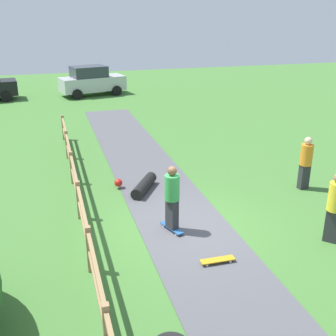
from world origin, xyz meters
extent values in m
plane|color=#427533|center=(0.00, 0.00, 0.00)|extent=(60.00, 60.00, 0.00)
cube|color=#515156|center=(0.00, 0.00, 0.01)|extent=(2.40, 28.00, 0.02)
cube|color=#997A51|center=(-2.60, -3.86, 0.55)|extent=(0.12, 0.12, 1.10)
cube|color=#997A51|center=(-2.60, -1.29, 0.55)|extent=(0.12, 0.12, 1.10)
cube|color=#997A51|center=(-2.60, 1.29, 0.55)|extent=(0.12, 0.12, 1.10)
cube|color=#997A51|center=(-2.60, 3.86, 0.55)|extent=(0.12, 0.12, 1.10)
cube|color=#997A51|center=(-2.60, 6.43, 0.55)|extent=(0.12, 0.12, 1.10)
cube|color=#997A51|center=(-2.60, 9.00, 0.55)|extent=(0.12, 0.12, 1.10)
cube|color=#997A51|center=(-2.60, 0.00, 0.50)|extent=(0.08, 18.00, 0.09)
cube|color=#997A51|center=(-2.60, 0.00, 0.95)|extent=(0.08, 18.00, 0.09)
cube|color=#265999|center=(-0.37, -0.10, 0.09)|extent=(0.46, 0.82, 0.02)
cylinder|color=silver|center=(-0.54, 0.14, 0.05)|extent=(0.05, 0.07, 0.06)
cylinder|color=silver|center=(-0.39, 0.19, 0.05)|extent=(0.05, 0.07, 0.06)
cylinder|color=silver|center=(-0.35, -0.39, 0.05)|extent=(0.05, 0.07, 0.06)
cylinder|color=silver|center=(-0.21, -0.33, 0.05)|extent=(0.05, 0.07, 0.06)
cube|color=#2D2D33|center=(-0.37, -0.10, 0.50)|extent=(0.30, 0.37, 0.79)
cylinder|color=green|center=(-0.37, -0.10, 1.23)|extent=(0.49, 0.49, 0.66)
sphere|color=brown|center=(-0.37, -0.10, 1.68)|extent=(0.24, 0.24, 0.24)
cylinder|color=black|center=(-0.49, 2.54, 0.20)|extent=(1.10, 1.47, 0.36)
sphere|color=red|center=(-1.23, 3.00, 0.20)|extent=(0.26, 0.26, 0.26)
cube|color=#BF8C19|center=(0.19, -1.81, 0.09)|extent=(0.80, 0.21, 0.02)
cylinder|color=silver|center=(0.47, -1.74, 0.05)|extent=(0.06, 0.03, 0.06)
cylinder|color=silver|center=(0.47, -1.89, 0.05)|extent=(0.06, 0.03, 0.06)
cylinder|color=silver|center=(-0.09, -1.73, 0.05)|extent=(0.06, 0.03, 0.06)
cylinder|color=silver|center=(-0.09, -1.88, 0.05)|extent=(0.06, 0.03, 0.06)
cube|color=#2D2D33|center=(3.25, -1.68, 0.43)|extent=(0.37, 0.37, 0.85)
cylinder|color=yellow|center=(3.25, -1.68, 1.21)|extent=(0.54, 0.54, 0.71)
cube|color=#2D2D33|center=(4.47, 1.36, 0.40)|extent=(0.34, 0.24, 0.80)
cylinder|color=orange|center=(4.47, 1.36, 1.14)|extent=(0.42, 0.42, 0.67)
sphere|color=beige|center=(4.47, 1.36, 1.59)|extent=(0.24, 0.24, 0.24)
cylinder|color=black|center=(-5.80, 19.92, 0.32)|extent=(0.66, 0.31, 0.64)
cylinder|color=black|center=(-5.60, 18.18, 0.32)|extent=(0.66, 0.31, 0.64)
cube|color=#B7B7BC|center=(-0.16, 18.89, 0.77)|extent=(4.47, 2.59, 0.90)
cube|color=#2D333D|center=(-0.36, 18.85, 1.57)|extent=(2.49, 2.01, 0.70)
cylinder|color=black|center=(0.96, 20.05, 0.32)|extent=(0.68, 0.38, 0.64)
cylinder|color=black|center=(1.35, 18.34, 0.32)|extent=(0.68, 0.38, 0.64)
cylinder|color=black|center=(-1.67, 19.45, 0.32)|extent=(0.68, 0.38, 0.64)
cylinder|color=black|center=(-1.28, 17.73, 0.32)|extent=(0.68, 0.38, 0.64)
camera|label=1|loc=(-3.14, -9.20, 5.40)|focal=44.40mm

